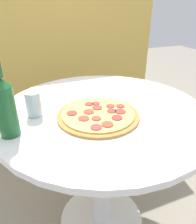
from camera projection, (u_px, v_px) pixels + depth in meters
The scene contains 6 objects.
ground_plane at pixel (101, 219), 1.27m from camera, with size 8.00×8.00×0.00m, color gray.
table at pixel (102, 144), 1.02m from camera, with size 0.90×0.90×0.72m.
fence_panel at pixel (57, 57), 1.62m from camera, with size 1.56×0.04×1.51m.
pizza at pixel (98, 115), 0.87m from camera, with size 0.33×0.33×0.02m.
beer_bottle at pixel (4, 105), 0.70m from camera, with size 0.07×0.07×0.30m.
drinking_glass at pixel (33, 104), 0.86m from camera, with size 0.06×0.06×0.10m.
Camera 1 is at (-0.33, -0.76, 1.15)m, focal length 35.00 mm.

